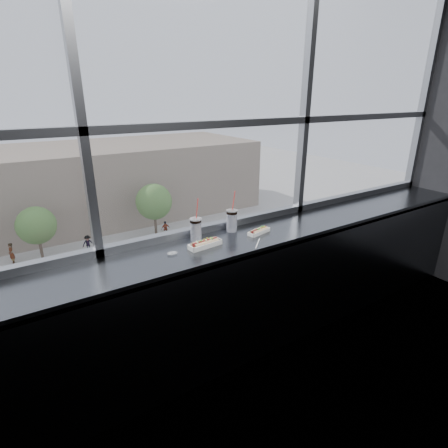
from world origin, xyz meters
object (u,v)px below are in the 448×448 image
wrapper (172,253)px  car_near_d (180,290)px  loose_straw (258,243)px  soda_cup_right (232,220)px  pedestrian_b (11,252)px  hotdog_tray_left (205,244)px  pedestrian_c (88,242)px  hotdog_tray_right (259,231)px  tree_center (36,226)px  tree_right (154,202)px  car_far_c (195,235)px  pedestrian_d (165,227)px  car_far_b (70,265)px  soda_cup_left (196,228)px

wrapper → car_near_d: 20.96m
loose_straw → soda_cup_right: bearing=49.5°
pedestrian_b → wrapper: bearing=3.4°
wrapper → car_near_d: bearing=65.7°
pedestrian_b → loose_straw: bearing=4.7°
hotdog_tray_left → pedestrian_b: (-2.04, 29.20, -11.00)m
pedestrian_c → wrapper: bearing=-98.3°
hotdog_tray_right → wrapper: 0.81m
hotdog_tray_left → tree_center: (0.11, 28.29, -8.84)m
hotdog_tray_left → car_near_d: (7.07, 16.29, -10.98)m
tree_center → hotdog_tray_right: bearing=-89.2°
tree_center → soda_cup_right: bearing=-89.5°
hotdog_tray_left → hotdog_tray_right: 0.53m
car_near_d → hotdog_tray_left: bearing=161.2°
hotdog_tray_left → loose_straw: (0.38, -0.18, -0.02)m
soda_cup_right → tree_right: size_ratio=0.07×
car_near_d → tree_center: tree_center is taller
car_far_c → pedestrian_c: (-8.65, 4.05, -0.20)m
hotdog_tray_left → loose_straw: 0.42m
pedestrian_d → pedestrian_c: 7.28m
pedestrian_c → pedestrian_b: pedestrian_b is taller
pedestrian_c → tree_center: tree_center is taller
soda_cup_right → car_far_b: (1.30, 24.12, -11.16)m
car_far_c → pedestrian_b: (-14.52, 4.91, -0.02)m
hotdog_tray_left → soda_cup_right: 0.41m
car_near_d → soda_cup_left: bearing=161.0°
car_far_b → car_far_c: bearing=-88.8°
loose_straw → wrapper: (-0.66, 0.18, 0.01)m
hotdog_tray_right → soda_cup_left: bearing=151.1°
hotdog_tray_right → soda_cup_left: size_ratio=0.65×
pedestrian_b → car_far_c: bearing=71.3°
soda_cup_left → loose_straw: size_ratio=1.85×
hotdog_tray_left → tree_right: (10.23, 28.29, -8.47)m
loose_straw → tree_right: loose_straw is taller
hotdog_tray_left → pedestrian_b: 31.27m
car_far_b → tree_right: size_ratio=1.10×
car_near_d → pedestrian_c: (-3.24, 12.05, -0.18)m
car_near_d → pedestrian_d: bearing=-14.4°
car_far_c → tree_center: (-12.37, 4.00, 2.13)m
car_near_d → car_far_b: size_ratio=1.10×
soda_cup_right → pedestrian_d: (10.74, 27.79, -11.22)m
soda_cup_left → pedestrian_d: size_ratio=0.19×
hotdog_tray_right → soda_cup_right: size_ratio=0.64×
wrapper → soda_cup_left: bearing=27.6°
soda_cup_left → car_near_d: soda_cup_left is taller
pedestrian_d → tree_center: 11.23m
hotdog_tray_left → car_far_b: bearing=80.8°
tree_right → tree_center: bearing=180.0°
soda_cup_right → pedestrian_d: 31.83m
hotdog_tray_right → pedestrian_d: (10.57, 27.96, -11.14)m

